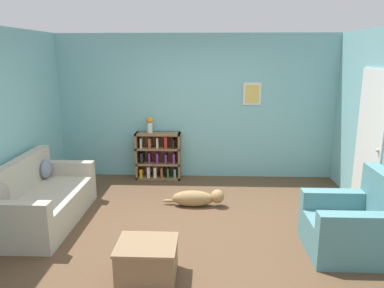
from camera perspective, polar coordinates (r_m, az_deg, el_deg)
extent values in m
plane|color=brown|center=(5.06, -0.19, -12.72)|extent=(14.00, 14.00, 0.00)
cube|color=#7AB7BC|center=(6.85, 0.64, 5.66)|extent=(5.60, 0.10, 2.60)
cube|color=silver|center=(6.80, 9.15, 7.56)|extent=(0.32, 0.02, 0.40)
cube|color=#DBBC56|center=(6.79, 9.16, 7.55)|extent=(0.24, 0.01, 0.32)
cube|color=white|center=(5.84, 25.33, 0.22)|extent=(0.02, 0.84, 2.05)
sphere|color=tan|center=(5.52, 26.46, -0.87)|extent=(0.05, 0.05, 0.05)
cube|color=#B7AD99|center=(5.53, -21.42, -9.03)|extent=(0.86, 1.80, 0.41)
cube|color=#B7AD99|center=(5.54, -25.14, -4.61)|extent=(0.16, 1.80, 0.45)
cube|color=#B7AD99|center=(4.74, -25.69, -9.19)|extent=(0.86, 0.16, 0.21)
cube|color=#B7AD99|center=(6.14, -18.66, -3.49)|extent=(0.86, 0.16, 0.21)
ellipsoid|color=gray|center=(4.98, -27.14, -7.37)|extent=(0.14, 0.36, 0.36)
ellipsoid|color=slate|center=(6.05, -21.37, -3.57)|extent=(0.14, 0.29, 0.29)
cube|color=olive|center=(6.94, -8.33, -1.75)|extent=(0.04, 0.28, 0.85)
cube|color=olive|center=(6.84, -1.92, -1.83)|extent=(0.04, 0.28, 0.85)
cube|color=olive|center=(7.00, -5.01, -1.51)|extent=(0.81, 0.02, 0.85)
cube|color=olive|center=(7.00, -5.08, -5.03)|extent=(0.81, 0.28, 0.04)
cube|color=olive|center=(6.91, -5.12, -2.93)|extent=(0.81, 0.28, 0.04)
cube|color=olive|center=(6.84, -5.17, -0.64)|extent=(0.81, 0.28, 0.04)
cube|color=olive|center=(6.78, -5.22, 1.55)|extent=(0.81, 0.28, 0.04)
cube|color=gold|center=(7.01, -7.66, -4.34)|extent=(0.05, 0.21, 0.17)
cube|color=black|center=(6.92, -7.57, -2.00)|extent=(0.05, 0.21, 0.19)
cube|color=silver|center=(6.85, -7.68, 0.23)|extent=(0.03, 0.21, 0.18)
cube|color=silver|center=(6.98, -6.55, -4.18)|extent=(0.05, 0.21, 0.22)
cube|color=#7A2D84|center=(6.90, -6.41, -2.03)|extent=(0.03, 0.21, 0.19)
cube|color=brown|center=(6.82, -6.39, 0.25)|extent=(0.05, 0.21, 0.18)
cube|color=silver|center=(6.96, -5.55, -4.22)|extent=(0.05, 0.21, 0.21)
cube|color=#7A2D84|center=(6.88, -5.23, -2.04)|extent=(0.03, 0.21, 0.19)
cube|color=silver|center=(6.80, -5.23, 0.27)|extent=(0.03, 0.21, 0.19)
cube|color=brown|center=(6.95, -4.56, -4.28)|extent=(0.04, 0.21, 0.20)
cube|color=#7A2D84|center=(6.86, -3.94, -2.17)|extent=(0.03, 0.21, 0.16)
cube|color=#B22823|center=(6.78, -3.95, 0.33)|extent=(0.05, 0.21, 0.21)
cube|color=#287A3D|center=(6.93, -3.62, -4.32)|extent=(0.03, 0.21, 0.19)
cube|color=#7A2D84|center=(6.84, -2.71, -2.12)|extent=(0.04, 0.21, 0.18)
cube|color=black|center=(6.77, -2.78, 0.13)|extent=(0.03, 0.21, 0.16)
cube|color=#60939E|center=(6.92, -2.56, -4.39)|extent=(0.04, 0.21, 0.18)
cube|color=slate|center=(4.78, 22.55, -12.80)|extent=(0.91, 0.86, 0.40)
cube|color=slate|center=(4.74, 27.28, -7.22)|extent=(0.18, 0.86, 0.56)
cube|color=slate|center=(4.36, 24.46, -11.04)|extent=(0.91, 0.18, 0.22)
cube|color=slate|center=(4.95, 21.54, -7.84)|extent=(0.91, 0.18, 0.22)
cube|color=#846647|center=(4.00, -6.84, -17.27)|extent=(0.58, 0.50, 0.39)
cube|color=#8F6E4D|center=(3.91, -6.92, -14.99)|extent=(0.61, 0.52, 0.03)
ellipsoid|color=#9E7A4C|center=(5.69, 0.16, -8.30)|extent=(0.63, 0.22, 0.24)
sphere|color=#9E7A4C|center=(5.68, 3.89, -7.96)|extent=(0.20, 0.20, 0.20)
ellipsoid|color=#9E7A4C|center=(5.78, -3.49, -8.64)|extent=(0.20, 0.05, 0.05)
cylinder|color=silver|center=(6.78, -6.44, 2.47)|extent=(0.09, 0.09, 0.19)
sphere|color=orange|center=(6.75, -6.47, 3.68)|extent=(0.12, 0.12, 0.12)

